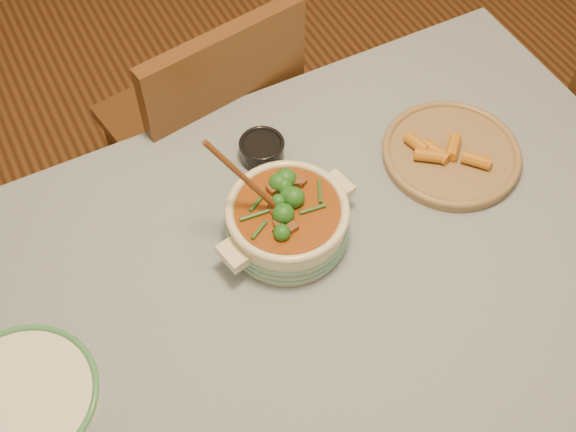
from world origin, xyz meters
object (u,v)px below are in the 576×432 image
(dining_table, at_px, (309,301))
(fried_plate, at_px, (452,152))
(white_plate, at_px, (20,398))
(condiment_bowl, at_px, (262,149))
(chair_far, at_px, (210,127))
(stew_casserole, at_px, (287,219))

(dining_table, distance_m, fried_plate, 0.48)
(white_plate, height_order, fried_plate, fried_plate)
(condiment_bowl, relative_size, chair_far, 0.13)
(white_plate, bearing_deg, dining_table, -1.97)
(stew_casserole, distance_m, fried_plate, 0.44)
(dining_table, distance_m, stew_casserole, 0.20)
(fried_plate, bearing_deg, stew_casserole, -177.60)
(condiment_bowl, xyz_separation_m, chair_far, (-0.01, 0.33, -0.24))
(white_plate, distance_m, chair_far, 0.94)
(fried_plate, height_order, chair_far, chair_far)
(stew_casserole, xyz_separation_m, white_plate, (-0.61, -0.10, -0.05))
(dining_table, relative_size, fried_plate, 4.36)
(dining_table, xyz_separation_m, white_plate, (-0.60, 0.02, 0.11))
(stew_casserole, relative_size, chair_far, 0.34)
(white_plate, xyz_separation_m, condiment_bowl, (0.66, 0.32, 0.02))
(condiment_bowl, bearing_deg, white_plate, -154.10)
(condiment_bowl, bearing_deg, fried_plate, -27.68)
(dining_table, bearing_deg, white_plate, 178.03)
(dining_table, relative_size, stew_casserole, 5.10)
(stew_casserole, distance_m, chair_far, 0.62)
(dining_table, height_order, chair_far, chair_far)
(condiment_bowl, bearing_deg, dining_table, -99.79)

